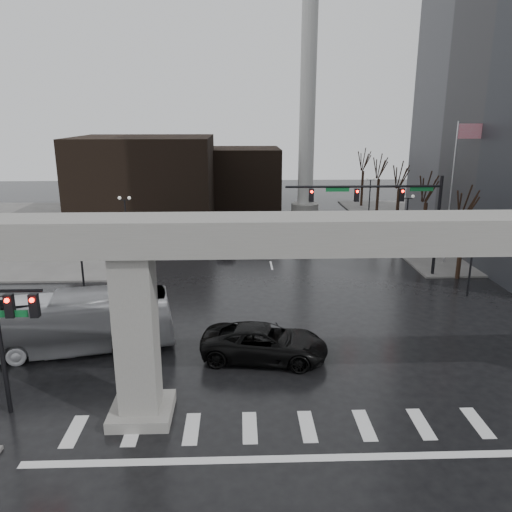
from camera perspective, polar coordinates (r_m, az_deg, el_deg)
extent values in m
plane|color=black|center=(22.85, 5.53, -17.38)|extent=(160.00, 160.00, 0.00)
cube|color=slate|center=(63.24, 25.12, 3.03)|extent=(28.00, 36.00, 0.15)
cube|color=slate|center=(60.91, -24.42, 2.67)|extent=(28.00, 36.00, 0.15)
cube|color=gray|center=(19.65, 6.15, 2.54)|extent=(48.00, 2.20, 1.40)
cube|color=gray|center=(21.32, -13.44, -9.13)|extent=(1.60, 1.60, 7.30)
cube|color=gray|center=(22.94, -12.88, -16.86)|extent=(2.60, 2.60, 0.50)
cube|color=black|center=(62.40, -12.52, 8.60)|extent=(16.00, 14.00, 10.00)
cube|color=black|center=(71.44, -1.41, 9.04)|extent=(10.00, 10.00, 8.00)
cylinder|color=beige|center=(65.56, 5.95, 17.98)|extent=(2.00, 2.00, 30.00)
cylinder|color=gray|center=(66.59, 5.60, 5.50)|extent=(3.60, 3.60, 1.20)
cylinder|color=black|center=(41.69, 19.99, 3.15)|extent=(0.24, 0.24, 8.00)
cylinder|color=black|center=(39.28, 12.21, 7.76)|extent=(12.00, 0.18, 0.18)
cube|color=black|center=(40.21, 16.33, 6.73)|extent=(0.35, 0.30, 1.00)
cube|color=black|center=(39.25, 11.44, 6.84)|extent=(0.35, 0.30, 1.00)
cube|color=black|center=(38.60, 6.34, 6.91)|extent=(0.35, 0.30, 1.00)
sphere|color=#FF0C05|center=(40.00, 16.45, 7.11)|extent=(0.20, 0.20, 0.20)
cube|color=#0D5E2A|center=(40.64, 18.41, 7.29)|extent=(1.80, 0.05, 0.35)
cube|color=#0D5E2A|center=(38.87, 9.31, 7.53)|extent=(1.80, 0.05, 0.35)
cylinder|color=black|center=(23.83, -27.09, -9.48)|extent=(0.20, 0.20, 6.00)
cylinder|color=black|center=(22.50, -25.61, -3.61)|extent=(2.00, 0.14, 0.14)
cube|color=black|center=(22.87, -26.34, -5.13)|extent=(0.35, 0.30, 1.00)
cube|color=black|center=(22.48, -24.01, -5.19)|extent=(0.35, 0.30, 1.00)
cube|color=#0D5E2A|center=(23.03, -26.46, -5.94)|extent=(1.60, 0.05, 0.30)
cylinder|color=silver|center=(45.09, 21.35, 6.50)|extent=(0.12, 0.12, 12.00)
cube|color=red|center=(45.04, 23.23, 12.98)|extent=(2.00, 0.03, 1.20)
cylinder|color=black|center=(38.09, 23.35, -0.84)|extent=(0.14, 0.14, 4.80)
cube|color=black|center=(37.54, 23.74, 2.60)|extent=(0.90, 0.06, 0.06)
sphere|color=silver|center=(37.30, 23.15, 2.91)|extent=(0.32, 0.32, 0.32)
sphere|color=silver|center=(37.69, 24.39, 2.89)|extent=(0.32, 0.32, 0.32)
cylinder|color=black|center=(50.68, 16.78, 3.70)|extent=(0.14, 0.14, 4.80)
cube|color=black|center=(50.27, 16.99, 6.32)|extent=(0.90, 0.06, 0.06)
sphere|color=silver|center=(50.09, 16.52, 6.56)|extent=(0.32, 0.32, 0.32)
sphere|color=silver|center=(50.39, 17.50, 6.53)|extent=(0.32, 0.32, 0.32)
cylinder|color=black|center=(63.86, 12.84, 6.38)|extent=(0.14, 0.14, 4.80)
cube|color=black|center=(63.54, 12.97, 8.47)|extent=(0.90, 0.06, 0.06)
sphere|color=silver|center=(63.40, 12.58, 8.66)|extent=(0.32, 0.32, 0.32)
sphere|color=silver|center=(63.63, 13.38, 8.64)|extent=(0.32, 0.32, 0.32)
cylinder|color=black|center=(36.07, -19.24, -1.30)|extent=(0.14, 0.14, 4.80)
cube|color=black|center=(35.48, -19.59, 2.33)|extent=(0.90, 0.06, 0.06)
sphere|color=silver|center=(35.58, -20.31, 2.62)|extent=(0.32, 0.32, 0.32)
sphere|color=silver|center=(35.31, -18.92, 2.66)|extent=(0.32, 0.32, 0.32)
cylinder|color=black|center=(49.18, -14.61, 3.51)|extent=(0.14, 0.14, 4.80)
cube|color=black|center=(48.75, -14.80, 6.20)|extent=(0.90, 0.06, 0.06)
sphere|color=silver|center=(48.82, -15.34, 6.42)|extent=(0.32, 0.32, 0.32)
sphere|color=silver|center=(48.63, -14.30, 6.45)|extent=(0.32, 0.32, 0.32)
cylinder|color=black|center=(62.68, -11.93, 6.26)|extent=(0.14, 0.14, 4.80)
cube|color=black|center=(62.35, -12.05, 8.39)|extent=(0.90, 0.06, 0.06)
sphere|color=silver|center=(62.40, -12.47, 8.56)|extent=(0.32, 0.32, 0.32)
sphere|color=silver|center=(62.24, -11.65, 8.59)|extent=(0.32, 0.32, 0.32)
cylinder|color=black|center=(42.03, 22.31, 0.58)|extent=(0.34, 0.34, 4.55)
cylinder|color=black|center=(41.28, 22.85, 5.59)|extent=(0.12, 1.52, 2.98)
cylinder|color=black|center=(41.75, 23.30, 5.32)|extent=(0.83, 1.14, 2.51)
cylinder|color=black|center=(49.20, 18.60, 3.10)|extent=(0.34, 0.34, 4.66)
cylinder|color=black|center=(48.55, 19.00, 7.51)|extent=(0.12, 1.55, 3.05)
cylinder|color=black|center=(48.99, 19.42, 7.25)|extent=(0.85, 1.16, 2.57)
cylinder|color=black|center=(56.59, 15.84, 4.97)|extent=(0.34, 0.34, 4.76)
cylinder|color=black|center=(56.02, 16.14, 8.90)|extent=(0.12, 1.59, 3.11)
cylinder|color=black|center=(56.44, 16.54, 8.66)|extent=(0.86, 1.18, 2.62)
cylinder|color=black|center=(64.12, 13.71, 6.39)|extent=(0.34, 0.34, 4.87)
cylinder|color=black|center=(63.62, 13.95, 9.94)|extent=(0.12, 1.62, 3.18)
cylinder|color=black|center=(64.02, 14.31, 9.73)|extent=(0.88, 1.20, 2.68)
cylinder|color=black|center=(71.76, 12.02, 7.51)|extent=(0.34, 0.34, 4.97)
cylinder|color=black|center=(71.30, 12.21, 10.75)|extent=(0.12, 1.65, 3.25)
cylinder|color=black|center=(71.69, 12.55, 10.55)|extent=(0.89, 1.23, 2.74)
imported|color=black|center=(26.66, 1.00, -9.88)|extent=(7.02, 4.04, 1.84)
imported|color=#A6A6AA|center=(29.13, -21.13, -7.17)|extent=(11.99, 4.87, 3.26)
imported|color=black|center=(46.64, -3.26, 1.24)|extent=(2.15, 4.47, 1.47)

